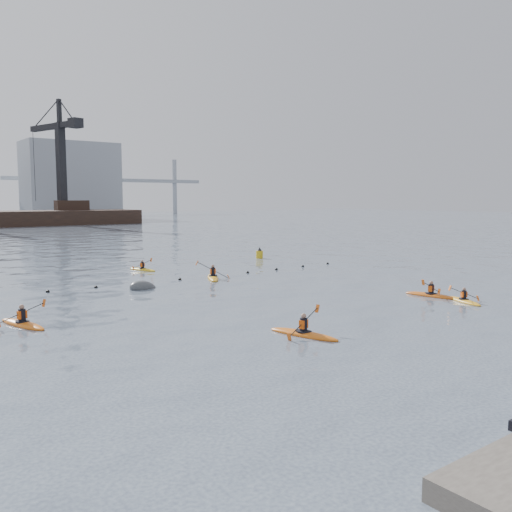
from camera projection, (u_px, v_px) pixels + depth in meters
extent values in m
plane|color=#3A4254|center=(447.00, 355.00, 20.10)|extent=(400.00, 400.00, 0.00)
sphere|color=black|center=(48.00, 292.00, 33.45)|extent=(0.24, 0.24, 0.24)
sphere|color=black|center=(96.00, 287.00, 35.13)|extent=(0.24, 0.24, 0.24)
sphere|color=black|center=(140.00, 283.00, 36.77)|extent=(0.24, 0.24, 0.24)
sphere|color=black|center=(180.00, 280.00, 38.45)|extent=(0.24, 0.24, 0.24)
sphere|color=black|center=(216.00, 276.00, 40.22)|extent=(0.24, 0.24, 0.24)
sphere|color=black|center=(248.00, 273.00, 42.07)|extent=(0.24, 0.24, 0.24)
sphere|color=black|center=(276.00, 269.00, 43.98)|extent=(0.24, 0.24, 0.24)
sphere|color=black|center=(303.00, 266.00, 45.89)|extent=(0.24, 0.24, 0.24)
sphere|color=black|center=(328.00, 264.00, 47.74)|extent=(0.24, 0.24, 0.24)
cube|color=black|center=(72.00, 205.00, 120.40)|extent=(7.00, 3.00, 2.20)
cube|color=black|center=(61.00, 167.00, 118.32)|extent=(1.96, 1.96, 19.00)
cube|color=black|center=(53.00, 126.00, 118.94)|extent=(5.56, 16.73, 1.20)
cube|color=black|center=(76.00, 123.00, 113.71)|extent=(2.80, 3.08, 2.00)
cube|color=black|center=(59.00, 111.00, 117.04)|extent=(0.98, 0.98, 5.00)
cube|color=gray|center=(71.00, 180.00, 159.29)|extent=(26.00, 14.00, 22.00)
cube|color=gray|center=(110.00, 180.00, 187.01)|extent=(70.00, 2.00, 1.20)
cylinder|color=gray|center=(35.00, 185.00, 172.36)|extent=(1.60, 1.60, 20.00)
cylinder|color=gray|center=(175.00, 187.00, 202.09)|extent=(1.60, 1.60, 20.00)
ellipsoid|color=#CE5F13|center=(303.00, 335.00, 22.92)|extent=(1.54, 3.46, 0.34)
cylinder|color=black|center=(304.00, 331.00, 22.90)|extent=(0.78, 0.78, 0.06)
cylinder|color=black|center=(304.00, 325.00, 22.87)|extent=(0.32, 0.32, 0.55)
cube|color=#DB4E0C|center=(304.00, 324.00, 22.87)|extent=(0.43, 0.33, 0.36)
sphere|color=#8C6651|center=(304.00, 316.00, 22.83)|extent=(0.22, 0.22, 0.22)
cylinder|color=black|center=(304.00, 322.00, 22.86)|extent=(2.12, 0.61, 0.91)
cube|color=#D85914|center=(289.00, 337.00, 22.05)|extent=(0.22, 0.19, 0.35)
cube|color=#D85914|center=(317.00, 309.00, 23.66)|extent=(0.22, 0.19, 0.35)
ellipsoid|color=orange|center=(464.00, 301.00, 30.37)|extent=(1.60, 2.90, 0.29)
cylinder|color=black|center=(464.00, 299.00, 30.36)|extent=(0.70, 0.70, 0.05)
cylinder|color=black|center=(464.00, 295.00, 30.33)|extent=(0.27, 0.27, 0.47)
cube|color=#DB4E0C|center=(464.00, 294.00, 30.33)|extent=(0.38, 0.30, 0.31)
sphere|color=#8C6651|center=(464.00, 289.00, 30.30)|extent=(0.19, 0.19, 0.19)
cylinder|color=black|center=(464.00, 293.00, 30.32)|extent=(1.74, 0.72, 0.75)
cube|color=#D85914|center=(450.00, 288.00, 30.05)|extent=(0.19, 0.17, 0.30)
cube|color=#D85914|center=(478.00, 298.00, 30.60)|extent=(0.19, 0.17, 0.30)
ellipsoid|color=orange|center=(23.00, 325.00, 24.73)|extent=(1.61, 3.51, 0.35)
cylinder|color=black|center=(22.00, 322.00, 24.71)|extent=(0.80, 0.80, 0.06)
cylinder|color=black|center=(22.00, 315.00, 24.68)|extent=(0.32, 0.32, 0.56)
cube|color=#DB4E0C|center=(22.00, 315.00, 24.68)|extent=(0.44, 0.33, 0.37)
sphere|color=#8C6651|center=(22.00, 307.00, 24.64)|extent=(0.23, 0.23, 0.23)
cylinder|color=black|center=(22.00, 313.00, 24.67)|extent=(2.23, 0.67, 0.64)
cube|color=#D85914|center=(44.00, 303.00, 25.51)|extent=(0.18, 0.19, 0.37)
ellipsoid|color=gold|center=(213.00, 278.00, 39.19)|extent=(2.29, 3.51, 0.36)
cylinder|color=black|center=(213.00, 276.00, 39.17)|extent=(0.91, 0.91, 0.07)
cylinder|color=black|center=(213.00, 272.00, 39.14)|extent=(0.34, 0.34, 0.58)
cube|color=#DB4E0C|center=(213.00, 271.00, 39.14)|extent=(0.47, 0.40, 0.38)
sphere|color=#8C6651|center=(213.00, 266.00, 39.10)|extent=(0.23, 0.23, 0.23)
cylinder|color=black|center=(213.00, 270.00, 39.13)|extent=(1.95, 1.04, 1.21)
cube|color=#D85914|center=(197.00, 263.00, 38.89)|extent=(0.28, 0.25, 0.36)
cube|color=#D85914|center=(229.00, 277.00, 39.37)|extent=(0.28, 0.25, 0.36)
ellipsoid|color=#C15412|center=(431.00, 296.00, 32.04)|extent=(1.18, 3.35, 0.33)
cylinder|color=black|center=(431.00, 294.00, 32.03)|extent=(0.71, 0.71, 0.06)
cylinder|color=black|center=(431.00, 289.00, 32.00)|extent=(0.31, 0.31, 0.53)
cube|color=#DB4E0C|center=(431.00, 288.00, 31.99)|extent=(0.40, 0.28, 0.35)
sphere|color=#8C6651|center=(431.00, 283.00, 31.96)|extent=(0.22, 0.22, 0.22)
cylinder|color=black|center=(431.00, 287.00, 31.98)|extent=(2.08, 0.38, 0.89)
cube|color=#D85914|center=(439.00, 291.00, 32.78)|extent=(0.20, 0.17, 0.34)
cube|color=#D85914|center=(423.00, 282.00, 31.19)|extent=(0.20, 0.17, 0.34)
ellipsoid|color=gold|center=(142.00, 270.00, 43.68)|extent=(1.41, 3.01, 0.30)
cylinder|color=black|center=(142.00, 268.00, 43.67)|extent=(0.69, 0.69, 0.06)
cylinder|color=black|center=(142.00, 265.00, 43.64)|extent=(0.28, 0.28, 0.48)
cube|color=#DB4E0C|center=(142.00, 265.00, 43.64)|extent=(0.38, 0.29, 0.32)
sphere|color=#8C6651|center=(142.00, 261.00, 43.61)|extent=(0.19, 0.19, 0.19)
cylinder|color=black|center=(142.00, 264.00, 43.63)|extent=(1.91, 0.59, 0.56)
cube|color=#D85914|center=(133.00, 268.00, 42.91)|extent=(0.16, 0.16, 0.32)
cube|color=#D85914|center=(151.00, 260.00, 44.36)|extent=(0.16, 0.16, 0.32)
ellipsoid|color=#434648|center=(143.00, 288.00, 34.91)|extent=(2.38, 1.68, 1.39)
cylinder|color=#BC8F12|center=(259.00, 255.00, 52.37)|extent=(0.67, 0.67, 0.87)
cone|color=black|center=(259.00, 249.00, 52.30)|extent=(0.42, 0.42, 0.34)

